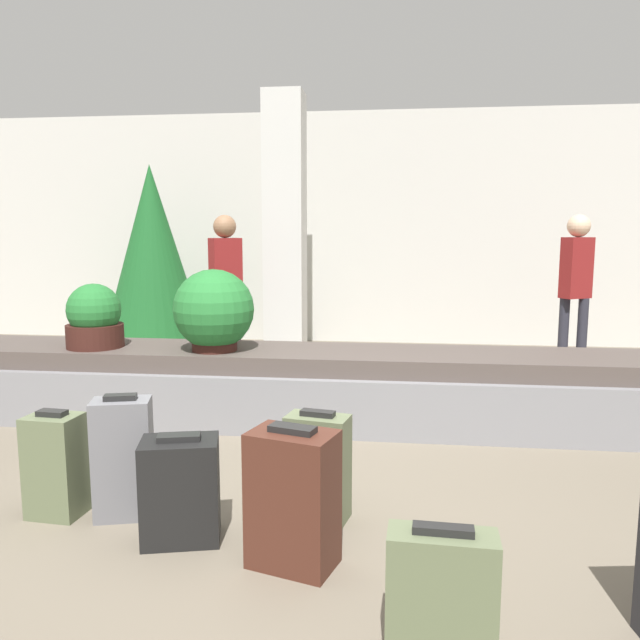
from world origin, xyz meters
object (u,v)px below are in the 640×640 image
at_px(decorated_tree, 152,252).
at_px(traveler_1, 226,280).
at_px(suitcase_1, 181,490).
at_px(suitcase_0, 441,596).
at_px(suitcase_4, 55,465).
at_px(suitcase_6, 318,467).
at_px(potted_plant_1, 214,312).
at_px(traveler_0, 576,279).
at_px(suitcase_3, 123,458).
at_px(potted_plant_0, 94,318).
at_px(pillar, 285,228).
at_px(suitcase_5, 293,499).

bearing_deg(decorated_tree, traveler_1, -44.05).
bearing_deg(suitcase_1, suitcase_0, -45.09).
distance_m(suitcase_4, suitcase_6, 1.45).
distance_m(suitcase_0, potted_plant_1, 3.25).
xyz_separation_m(suitcase_0, suitcase_4, (-2.04, 0.94, 0.04)).
height_order(suitcase_0, traveler_0, traveler_0).
bearing_deg(suitcase_4, potted_plant_1, 82.34).
xyz_separation_m(suitcase_3, potted_plant_0, (-1.03, 1.78, 0.51)).
bearing_deg(potted_plant_1, suitcase_4, -102.29).
relative_size(suitcase_3, decorated_tree, 0.29).
height_order(suitcase_1, decorated_tree, decorated_tree).
bearing_deg(pillar, suitcase_5, -79.55).
height_order(traveler_1, decorated_tree, decorated_tree).
distance_m(suitcase_0, traveler_1, 4.86).
bearing_deg(suitcase_0, traveler_1, 117.39).
height_order(suitcase_3, suitcase_6, suitcase_3).
distance_m(suitcase_6, potted_plant_1, 2.05).
bearing_deg(suitcase_3, potted_plant_1, 74.82).
bearing_deg(traveler_1, pillar, 26.58).
bearing_deg(decorated_tree, traveler_0, -7.64).
bearing_deg(traveler_1, decorated_tree, 97.42).
bearing_deg(suitcase_4, suitcase_3, 9.42).
distance_m(suitcase_3, suitcase_6, 1.07).
xyz_separation_m(suitcase_1, traveler_1, (-0.74, 3.61, 0.78)).
distance_m(traveler_0, decorated_tree, 5.15).
xyz_separation_m(suitcase_4, suitcase_5, (1.39, -0.36, 0.04)).
distance_m(pillar, potted_plant_1, 2.74).
relative_size(potted_plant_1, traveler_0, 0.38).
xyz_separation_m(suitcase_3, decorated_tree, (-1.67, 4.67, 0.96)).
bearing_deg(traveler_0, suitcase_5, -149.58).
bearing_deg(decorated_tree, potted_plant_1, -60.12).
height_order(suitcase_3, potted_plant_0, potted_plant_0).
relative_size(suitcase_0, traveler_1, 0.30).
bearing_deg(suitcase_6, pillar, 114.04).
height_order(traveler_0, decorated_tree, decorated_tree).
xyz_separation_m(suitcase_0, traveler_1, (-2.00, 4.36, 0.80)).
distance_m(potted_plant_0, potted_plant_1, 1.04).
bearing_deg(suitcase_4, suitcase_0, -20.12).
bearing_deg(suitcase_4, suitcase_1, -8.75).
bearing_deg(pillar, potted_plant_0, -113.83).
bearing_deg(traveler_1, suitcase_1, -116.86).
xyz_separation_m(suitcase_5, traveler_1, (-1.35, 3.78, 0.72)).
relative_size(suitcase_1, suitcase_3, 0.81).
bearing_deg(suitcase_5, traveler_1, 126.42).
xyz_separation_m(traveler_0, decorated_tree, (-5.10, 0.68, 0.24)).
relative_size(suitcase_0, traveler_0, 0.30).
distance_m(suitcase_0, decorated_tree, 6.64).
xyz_separation_m(suitcase_4, potted_plant_1, (0.39, 1.78, 0.63)).
distance_m(suitcase_0, suitcase_4, 2.24).
relative_size(pillar, suitcase_4, 5.32).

